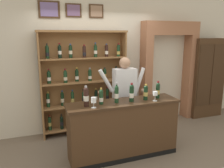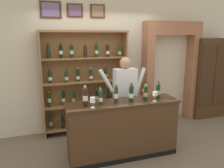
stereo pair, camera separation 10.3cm
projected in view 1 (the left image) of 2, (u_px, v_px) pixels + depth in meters
The scene contains 15 objects.
ground_plane at pixel (120, 156), 3.84m from camera, with size 14.00×14.00×0.02m, color #6B5B4C.
back_wall at pixel (96, 54), 4.81m from camera, with size 12.00×0.19×3.24m.
wine_shelf at pixel (84, 81), 4.59m from camera, with size 1.77×0.30×2.11m.
archway_doorway at pixel (166, 66), 5.32m from camera, with size 1.37×0.45×2.32m.
side_cabinet at pixel (206, 78), 5.59m from camera, with size 0.86×0.38×1.94m.
tasting_counter at pixel (123, 129), 3.75m from camera, with size 1.87×0.49×0.96m.
shopkeeper at pixel (124, 90), 4.17m from camera, with size 0.94×0.22×1.63m.
tasting_bottle_vin_santo at pixel (86, 96), 3.39m from camera, with size 0.08×0.08×0.32m.
tasting_bottle_prosecco at pixel (101, 97), 3.50m from camera, with size 0.07×0.07×0.26m.
tasting_bottle_bianco at pixel (117, 94), 3.56m from camera, with size 0.07×0.07×0.33m.
tasting_bottle_brunello at pixel (132, 93), 3.63m from camera, with size 0.08×0.08×0.31m.
tasting_bottle_super_tuscan at pixel (146, 92), 3.72m from camera, with size 0.07×0.07×0.27m.
tasting_bottle_rosso at pixel (158, 90), 3.83m from camera, with size 0.07×0.07×0.30m.
wine_glass_right at pixel (94, 100), 3.32m from camera, with size 0.08×0.08×0.16m.
wine_glass_left at pixel (155, 94), 3.67m from camera, with size 0.08×0.08×0.16m.
Camera 1 is at (-1.31, -3.23, 2.03)m, focal length 35.93 mm.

